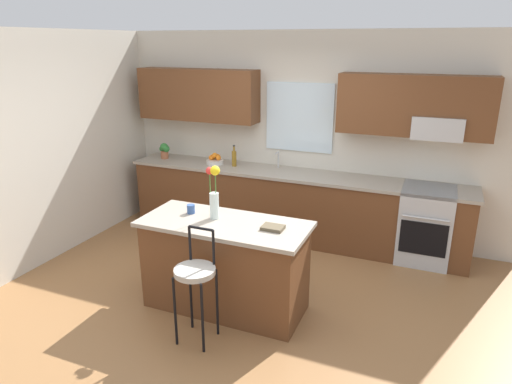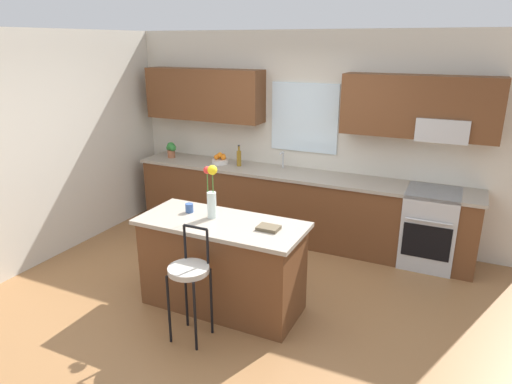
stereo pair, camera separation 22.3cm
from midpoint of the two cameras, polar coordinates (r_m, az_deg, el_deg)
The scene contains 14 objects.
ground_plane at distance 4.90m, azimuth -1.22°, elevation -13.11°, with size 14.00×14.00×0.00m, color olive.
wall_left at distance 6.11m, azimuth -22.10°, elevation 5.66°, with size 0.12×4.60×2.70m, color beige.
back_wall_assembly at distance 6.09m, azimuth 7.39°, elevation 8.36°, with size 5.60×0.50×2.70m.
counter_run at distance 6.11m, azimuth 5.85°, elevation -1.71°, with size 4.56×0.64×0.92m.
sink_faucet at distance 6.14m, azimuth 4.40°, elevation 4.25°, with size 0.02×0.13×0.23m.
oven_range at distance 5.80m, azimuth 21.98°, elevation -4.22°, with size 0.60×0.64×0.92m.
kitchen_island at distance 4.54m, azimuth -2.86°, elevation -9.08°, with size 1.63×0.72×0.92m.
bar_stool_near at distance 4.03m, azimuth -6.78°, elevation -10.26°, with size 0.36×0.36×1.04m.
flower_vase at distance 4.37m, azimuth -4.17°, elevation -0.10°, with size 0.14×0.09×0.53m.
mug_ceramic at distance 4.60m, azimuth -6.99°, elevation -2.01°, with size 0.08×0.08×0.09m, color #33518C.
cookbook at distance 4.17m, azimuth 3.12°, elevation -4.54°, with size 0.20×0.15×0.03m, color brown.
fruit_bowl_oranges at distance 6.40m, azimuth -3.50°, elevation 4.08°, with size 0.24×0.24×0.16m.
bottle_olive_oil at distance 6.25m, azimuth -1.13°, elevation 4.31°, with size 0.06×0.06×0.29m.
potted_plant_small at distance 6.81m, azimuth -9.67°, elevation 5.35°, with size 0.17×0.12×0.23m.
Camera 2 is at (1.98, -3.68, 2.56)m, focal length 31.86 mm.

